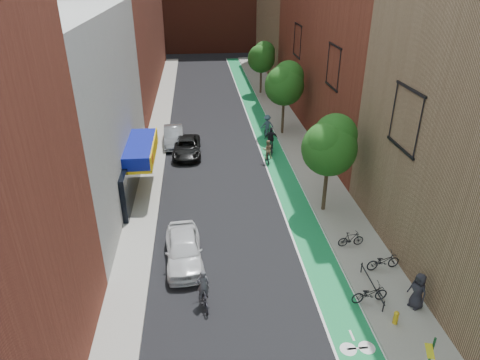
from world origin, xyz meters
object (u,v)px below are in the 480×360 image
object	(u,v)px
cyclist_lead	(204,294)
cyclist_lane_far	(267,128)
parked_car_white	(184,249)
parked_car_silver	(174,136)
parked_car_black	(187,147)
fire_hydrant	(396,317)
cyclist_lane_near	(267,153)
pedestrian	(418,291)
cyclist_lane_mid	(271,143)

from	to	relation	value
cyclist_lead	cyclist_lane_far	distance (m)	21.76
parked_car_white	parked_car_silver	size ratio (longest dim) A/B	1.01
parked_car_black	cyclist_lead	distance (m)	17.83
cyclist_lane_far	parked_car_white	bearing A→B (deg)	60.09
cyclist_lane_far	fire_hydrant	world-z (taller)	cyclist_lane_far
cyclist_lane_near	pedestrian	size ratio (longest dim) A/B	1.03
pedestrian	cyclist_lane_near	bearing A→B (deg)	170.59
parked_car_black	cyclist_lane_near	distance (m)	6.80
fire_hydrant	pedestrian	bearing A→B (deg)	34.15
cyclist_lane_near	cyclist_lead	bearing A→B (deg)	71.44
cyclist_lane_far	fire_hydrant	bearing A→B (deg)	87.73
parked_car_black	pedestrian	bearing A→B (deg)	-60.56
cyclist_lead	pedestrian	bearing A→B (deg)	162.98
parked_car_silver	fire_hydrant	bearing A→B (deg)	-67.29
parked_car_silver	cyclist_lane_mid	world-z (taller)	cyclist_lane_mid
pedestrian	cyclist_lead	bearing A→B (deg)	-120.94
parked_car_white	parked_car_silver	bearing A→B (deg)	89.94
parked_car_silver	cyclist_lane_near	xyz separation A→B (m)	(7.59, -4.73, 0.03)
cyclist_lane_far	fire_hydrant	size ratio (longest dim) A/B	3.27
parked_car_white	fire_hydrant	world-z (taller)	parked_car_white
pedestrian	parked_car_silver	bearing A→B (deg)	-174.76
cyclist_lane_near	pedestrian	xyz separation A→B (m)	(4.20, -16.83, 0.27)
parked_car_black	cyclist_lane_mid	xyz separation A→B (m)	(7.04, -0.26, 0.17)
cyclist_lane_near	cyclist_lane_far	world-z (taller)	cyclist_lane_far
parked_car_white	fire_hydrant	bearing A→B (deg)	-34.70
parked_car_black	cyclist_lane_far	size ratio (longest dim) A/B	2.22
parked_car_silver	cyclist_lane_mid	distance (m)	8.65
cyclist_lane_near	cyclist_lane_mid	distance (m)	2.08
parked_car_silver	pedestrian	size ratio (longest dim) A/B	2.53
fire_hydrant	parked_car_white	bearing A→B (deg)	149.20
cyclist_lead	pedestrian	xyz separation A→B (m)	(9.69, -1.28, 0.44)
parked_car_silver	cyclist_lane_near	distance (m)	8.94
cyclist_lane_mid	cyclist_lane_far	distance (m)	3.29
cyclist_lead	fire_hydrant	size ratio (longest dim) A/B	2.82
parked_car_silver	cyclist_lane_near	bearing A→B (deg)	-34.16
parked_car_white	cyclist_lane_mid	world-z (taller)	cyclist_lane_mid
parked_car_silver	fire_hydrant	world-z (taller)	parked_car_silver
cyclist_lane_near	fire_hydrant	bearing A→B (deg)	100.04
cyclist_lane_near	parked_car_black	bearing A→B (deg)	-18.42
parked_car_white	fire_hydrant	xyz separation A→B (m)	(9.30, -5.55, -0.29)
parked_car_silver	cyclist_lead	xyz separation A→B (m)	(2.09, -20.28, -0.14)
parked_car_silver	cyclist_lead	distance (m)	20.39
cyclist_lead	cyclist_lane_mid	world-z (taller)	cyclist_lane_mid
cyclist_lane_near	cyclist_lane_far	xyz separation A→B (m)	(0.81, 5.27, 0.20)
fire_hydrant	cyclist_lane_far	bearing A→B (deg)	95.07
cyclist_lane_near	pedestrian	bearing A→B (deg)	104.90
parked_car_silver	cyclist_lane_far	bearing A→B (deg)	1.46
cyclist_lead	cyclist_lane_mid	xyz separation A→B (m)	(6.12, 17.54, 0.23)
parked_car_black	pedestrian	world-z (taller)	pedestrian
parked_car_black	cyclist_lane_far	xyz separation A→B (m)	(7.23, 3.02, 0.32)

